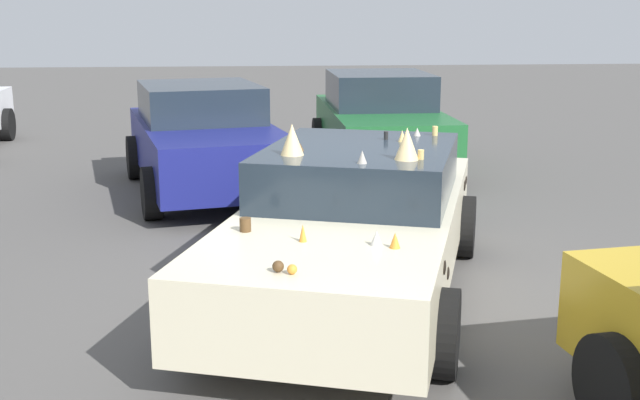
{
  "coord_description": "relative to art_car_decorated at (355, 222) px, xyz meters",
  "views": [
    {
      "loc": [
        -6.77,
        0.91,
        2.53
      ],
      "look_at": [
        0.0,
        0.3,
        0.9
      ],
      "focal_mm": 44.94,
      "sensor_mm": 36.0,
      "label": 1
    }
  ],
  "objects": [
    {
      "name": "art_car_decorated",
      "position": [
        0.0,
        0.0,
        0.0
      ],
      "size": [
        4.98,
        3.12,
        1.59
      ],
      "rotation": [
        0.0,
        0.0,
        2.83
      ],
      "color": "beige",
      "rests_on": "ground"
    },
    {
      "name": "parked_sedan_behind_left",
      "position": [
        5.96,
        -1.2,
        0.08
      ],
      "size": [
        4.2,
        1.99,
        1.52
      ],
      "rotation": [
        0.0,
        0.0,
        3.15
      ],
      "color": "#1E602D",
      "rests_on": "ground"
    },
    {
      "name": "parked_sedan_far_right",
      "position": [
        4.37,
        1.55,
        0.07
      ],
      "size": [
        4.36,
        2.6,
        1.5
      ],
      "rotation": [
        0.0,
        0.0,
        3.35
      ],
      "color": "navy",
      "rests_on": "ground"
    },
    {
      "name": "ground_plane",
      "position": [
        -0.05,
        0.02,
        -0.68
      ],
      "size": [
        60.0,
        60.0,
        0.0
      ],
      "primitive_type": "plane",
      "color": "#514F4C"
    }
  ]
}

